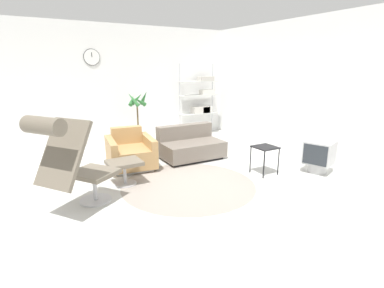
{
  "coord_description": "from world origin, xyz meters",
  "views": [
    {
      "loc": [
        -2.23,
        -4.04,
        1.86
      ],
      "look_at": [
        0.27,
        0.26,
        0.55
      ],
      "focal_mm": 28.0,
      "sensor_mm": 36.0,
      "label": 1
    }
  ],
  "objects_px": {
    "crt_television": "(319,155)",
    "potted_plant": "(138,124)",
    "lounge_chair": "(69,155)",
    "couch_low": "(190,146)",
    "armchair_red": "(130,153)",
    "shelf_unit": "(202,99)",
    "side_table": "(265,150)",
    "ottoman": "(124,166)"
  },
  "relations": [
    {
      "from": "side_table",
      "to": "shelf_unit",
      "type": "bearing_deg",
      "value": 77.06
    },
    {
      "from": "couch_low",
      "to": "potted_plant",
      "type": "bearing_deg",
      "value": -68.02
    },
    {
      "from": "couch_low",
      "to": "potted_plant",
      "type": "height_order",
      "value": "potted_plant"
    },
    {
      "from": "lounge_chair",
      "to": "armchair_red",
      "type": "distance_m",
      "value": 1.91
    },
    {
      "from": "ottoman",
      "to": "crt_television",
      "type": "height_order",
      "value": "crt_television"
    },
    {
      "from": "lounge_chair",
      "to": "armchair_red",
      "type": "bearing_deg",
      "value": 103.11
    },
    {
      "from": "ottoman",
      "to": "couch_low",
      "type": "distance_m",
      "value": 1.77
    },
    {
      "from": "ottoman",
      "to": "armchair_red",
      "type": "relative_size",
      "value": 0.53
    },
    {
      "from": "lounge_chair",
      "to": "ottoman",
      "type": "xyz_separation_m",
      "value": [
        0.88,
        0.61,
        -0.48
      ]
    },
    {
      "from": "ottoman",
      "to": "side_table",
      "type": "distance_m",
      "value": 2.4
    },
    {
      "from": "ottoman",
      "to": "shelf_unit",
      "type": "height_order",
      "value": "shelf_unit"
    },
    {
      "from": "couch_low",
      "to": "side_table",
      "type": "distance_m",
      "value": 1.62
    },
    {
      "from": "ottoman",
      "to": "potted_plant",
      "type": "distance_m",
      "value": 2.44
    },
    {
      "from": "lounge_chair",
      "to": "potted_plant",
      "type": "relative_size",
      "value": 0.99
    },
    {
      "from": "side_table",
      "to": "crt_television",
      "type": "xyz_separation_m",
      "value": [
        0.87,
        -0.44,
        -0.11
      ]
    },
    {
      "from": "shelf_unit",
      "to": "couch_low",
      "type": "bearing_deg",
      "value": -128.19
    },
    {
      "from": "couch_low",
      "to": "crt_television",
      "type": "height_order",
      "value": "couch_low"
    },
    {
      "from": "armchair_red",
      "to": "potted_plant",
      "type": "xyz_separation_m",
      "value": [
        0.7,
        1.43,
        0.25
      ]
    },
    {
      "from": "lounge_chair",
      "to": "side_table",
      "type": "distance_m",
      "value": 3.17
    },
    {
      "from": "crt_television",
      "to": "potted_plant",
      "type": "xyz_separation_m",
      "value": [
        -2.09,
        3.39,
        0.2
      ]
    },
    {
      "from": "side_table",
      "to": "crt_television",
      "type": "distance_m",
      "value": 0.98
    },
    {
      "from": "lounge_chair",
      "to": "potted_plant",
      "type": "bearing_deg",
      "value": 110.58
    },
    {
      "from": "ottoman",
      "to": "armchair_red",
      "type": "height_order",
      "value": "armchair_red"
    },
    {
      "from": "lounge_chair",
      "to": "couch_low",
      "type": "xyz_separation_m",
      "value": [
        2.5,
        1.32,
        -0.54
      ]
    },
    {
      "from": "lounge_chair",
      "to": "ottoman",
      "type": "bearing_deg",
      "value": 90.0
    },
    {
      "from": "armchair_red",
      "to": "shelf_unit",
      "type": "bearing_deg",
      "value": -139.24
    },
    {
      "from": "crt_television",
      "to": "potted_plant",
      "type": "relative_size",
      "value": 0.44
    },
    {
      "from": "crt_television",
      "to": "shelf_unit",
      "type": "relative_size",
      "value": 0.3
    },
    {
      "from": "ottoman",
      "to": "side_table",
      "type": "height_order",
      "value": "side_table"
    },
    {
      "from": "armchair_red",
      "to": "crt_television",
      "type": "distance_m",
      "value": 3.41
    },
    {
      "from": "lounge_chair",
      "to": "crt_television",
      "type": "xyz_separation_m",
      "value": [
        4.02,
        -0.59,
        -0.46
      ]
    },
    {
      "from": "crt_television",
      "to": "couch_low",
      "type": "bearing_deg",
      "value": 19.23
    },
    {
      "from": "couch_low",
      "to": "side_table",
      "type": "bearing_deg",
      "value": 114.96
    },
    {
      "from": "lounge_chair",
      "to": "armchair_red",
      "type": "height_order",
      "value": "lounge_chair"
    },
    {
      "from": "potted_plant",
      "to": "ottoman",
      "type": "bearing_deg",
      "value": -115.74
    },
    {
      "from": "shelf_unit",
      "to": "potted_plant",
      "type": "bearing_deg",
      "value": -171.49
    },
    {
      "from": "armchair_red",
      "to": "shelf_unit",
      "type": "distance_m",
      "value": 3.25
    },
    {
      "from": "side_table",
      "to": "shelf_unit",
      "type": "relative_size",
      "value": 0.26
    },
    {
      "from": "armchair_red",
      "to": "couch_low",
      "type": "height_order",
      "value": "armchair_red"
    },
    {
      "from": "side_table",
      "to": "crt_television",
      "type": "bearing_deg",
      "value": -26.49
    },
    {
      "from": "potted_plant",
      "to": "crt_television",
      "type": "bearing_deg",
      "value": -58.34
    },
    {
      "from": "couch_low",
      "to": "shelf_unit",
      "type": "height_order",
      "value": "shelf_unit"
    }
  ]
}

